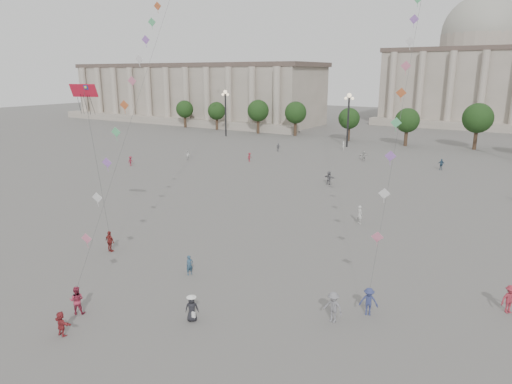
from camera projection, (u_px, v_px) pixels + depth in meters
The scene contains 24 objects.
ground at pixel (155, 326), 26.98m from camera, with size 360.00×360.00×0.00m, color #595754.
hall_west at pixel (191, 93), 140.29m from camera, with size 84.00×26.22×17.20m.
hall_central at pixel (476, 74), 129.39m from camera, with size 48.30×34.30×35.50m.
tree_row at pixel (435, 121), 89.61m from camera, with size 137.12×5.12×8.00m.
lamp_post_far_west at pixel (225, 105), 105.59m from camera, with size 2.00×0.90×10.65m.
lamp_post_mid_west at pixel (349, 110), 90.23m from camera, with size 2.00×0.90×10.65m.
person_crowd_0 at pixel (441, 164), 70.06m from camera, with size 1.01×0.42×1.73m, color #2C4A64.
person_crowd_1 at pixel (188, 155), 79.02m from camera, with size 0.73×0.57×1.51m, color silver.
person_crowd_2 at pixel (131, 161), 73.24m from camera, with size 1.00×0.57×1.54m, color maroon.
person_crowd_4 at pixel (364, 156), 77.37m from camera, with size 1.56×0.50×1.68m, color #B9BAB5.
person_crowd_6 at pixel (333, 307), 27.25m from camera, with size 1.25×0.72×1.94m, color slate.
person_crowd_8 at pixel (510, 299), 28.28m from camera, with size 1.20×0.69×1.86m, color maroon.
person_crowd_10 at pixel (343, 146), 87.84m from camera, with size 0.62×0.41×1.69m, color silver.
person_crowd_12 at pixel (329, 178), 60.88m from camera, with size 1.68×0.53×1.81m, color slate.
person_crowd_13 at pixel (360, 215), 45.06m from camera, with size 0.68×0.45×1.88m, color #BAB9B5.
person_crowd_16 at pixel (278, 147), 86.56m from camera, with size 0.92×0.38×1.57m, color slate.
person_crowd_17 at pixel (250, 157), 76.67m from camera, with size 0.99×0.57×1.53m, color maroon.
person_crowd_18 at pixel (190, 265), 33.71m from camera, with size 0.55×0.36×1.50m, color #2B4862.
tourist_0 at pixel (110, 241), 38.02m from camera, with size 1.06×0.44×1.81m, color maroon.
tourist_2 at pixel (61, 324), 25.88m from camera, with size 1.37×0.44×1.48m, color maroon.
kite_flyer_0 at pixel (77, 300), 28.19m from camera, with size 0.88×0.69×1.82m, color #9A2A42.
kite_flyer_1 at pixel (369, 301), 28.07m from camera, with size 1.16×0.67×1.79m, color navy.
hat_person at pixel (192, 308), 27.37m from camera, with size 0.95×0.88×1.69m.
dragon_kite at pixel (85, 100), 36.35m from camera, with size 2.24×1.28×12.16m.
Camera 1 is at (17.82, -17.25, 14.55)m, focal length 32.00 mm.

